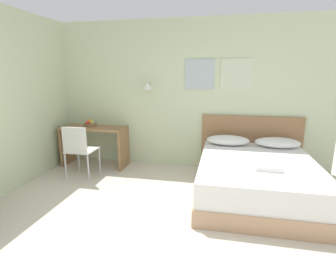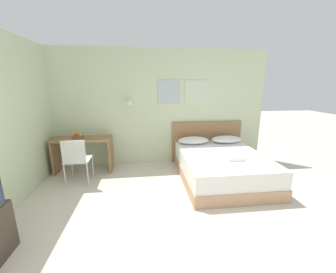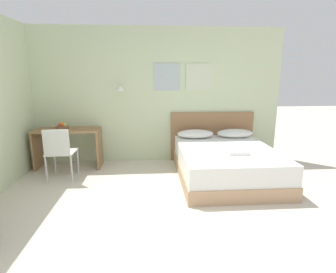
% 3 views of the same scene
% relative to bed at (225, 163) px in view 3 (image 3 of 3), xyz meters
% --- Properties ---
extents(ground_plane, '(24.00, 24.00, 0.00)m').
position_rel_bed_xyz_m(ground_plane, '(-1.28, -1.73, -0.26)').
color(ground_plane, beige).
extents(wall_back, '(5.32, 0.31, 2.65)m').
position_rel_bed_xyz_m(wall_back, '(-1.28, 1.10, 1.07)').
color(wall_back, beige).
rests_on(wall_back, ground_plane).
extents(bed, '(1.59, 2.03, 0.53)m').
position_rel_bed_xyz_m(bed, '(0.00, 0.00, 0.00)').
color(bed, tan).
rests_on(bed, ground_plane).
extents(headboard, '(1.71, 0.06, 1.00)m').
position_rel_bed_xyz_m(headboard, '(0.00, 1.04, 0.23)').
color(headboard, '#8E6642').
rests_on(headboard, ground_plane).
extents(pillow_left, '(0.71, 0.39, 0.16)m').
position_rel_bed_xyz_m(pillow_left, '(-0.40, 0.77, 0.35)').
color(pillow_left, white).
rests_on(pillow_left, bed).
extents(pillow_right, '(0.71, 0.39, 0.16)m').
position_rel_bed_xyz_m(pillow_right, '(0.40, 0.77, 0.35)').
color(pillow_right, white).
rests_on(pillow_right, bed).
extents(folded_towel_near_foot, '(0.33, 0.33, 0.06)m').
position_rel_bed_xyz_m(folded_towel_near_foot, '(0.08, -0.30, 0.30)').
color(folded_towel_near_foot, white).
rests_on(folded_towel_near_foot, bed).
extents(desk, '(1.20, 0.51, 0.75)m').
position_rel_bed_xyz_m(desk, '(-2.84, 0.74, 0.26)').
color(desk, '#8E6642').
rests_on(desk, ground_plane).
extents(desk_chair, '(0.45, 0.45, 0.89)m').
position_rel_bed_xyz_m(desk_chair, '(-2.80, 0.11, 0.27)').
color(desk_chair, white).
rests_on(desk_chair, ground_plane).
extents(fruit_bowl, '(0.24, 0.24, 0.12)m').
position_rel_bed_xyz_m(fruit_bowl, '(-2.94, 0.78, 0.53)').
color(fruit_bowl, brown).
rests_on(fruit_bowl, desk).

